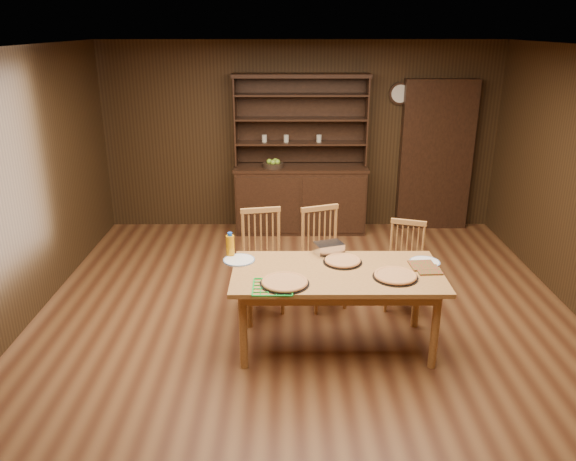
{
  "coord_description": "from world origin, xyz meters",
  "views": [
    {
      "loc": [
        -0.2,
        -4.84,
        2.79
      ],
      "look_at": [
        -0.18,
        0.4,
        0.86
      ],
      "focal_mm": 35.0,
      "sensor_mm": 36.0,
      "label": 1
    }
  ],
  "objects_px": {
    "chair_center": "(323,254)",
    "chair_left": "(263,256)",
    "dining_table": "(337,280)",
    "chair_right": "(405,263)",
    "china_hutch": "(300,190)",
    "juice_bottle": "(230,246)"
  },
  "relations": [
    {
      "from": "chair_center",
      "to": "chair_left",
      "type": "bearing_deg",
      "value": 167.27
    },
    {
      "from": "chair_left",
      "to": "chair_center",
      "type": "height_order",
      "value": "chair_left"
    },
    {
      "from": "dining_table",
      "to": "chair_right",
      "type": "height_order",
      "value": "chair_right"
    },
    {
      "from": "china_hutch",
      "to": "chair_center",
      "type": "bearing_deg",
      "value": -85.46
    },
    {
      "from": "china_hutch",
      "to": "chair_left",
      "type": "xyz_separation_m",
      "value": [
        -0.44,
        -2.31,
        -0.04
      ]
    },
    {
      "from": "juice_bottle",
      "to": "chair_right",
      "type": "bearing_deg",
      "value": 14.66
    },
    {
      "from": "chair_right",
      "to": "juice_bottle",
      "type": "xyz_separation_m",
      "value": [
        -1.74,
        -0.45,
        0.37
      ]
    },
    {
      "from": "dining_table",
      "to": "juice_bottle",
      "type": "height_order",
      "value": "juice_bottle"
    },
    {
      "from": "china_hutch",
      "to": "dining_table",
      "type": "xyz_separation_m",
      "value": [
        0.25,
        -3.1,
        0.07
      ]
    },
    {
      "from": "chair_center",
      "to": "chair_right",
      "type": "distance_m",
      "value": 0.85
    },
    {
      "from": "chair_center",
      "to": "juice_bottle",
      "type": "bearing_deg",
      "value": -169.23
    },
    {
      "from": "china_hutch",
      "to": "dining_table",
      "type": "height_order",
      "value": "china_hutch"
    },
    {
      "from": "chair_center",
      "to": "dining_table",
      "type": "bearing_deg",
      "value": -105.47
    },
    {
      "from": "dining_table",
      "to": "chair_left",
      "type": "distance_m",
      "value": 1.05
    },
    {
      "from": "chair_left",
      "to": "chair_right",
      "type": "bearing_deg",
      "value": -10.84
    },
    {
      "from": "chair_right",
      "to": "juice_bottle",
      "type": "bearing_deg",
      "value": -147.32
    },
    {
      "from": "juice_bottle",
      "to": "chair_center",
      "type": "bearing_deg",
      "value": 30.85
    },
    {
      "from": "chair_left",
      "to": "juice_bottle",
      "type": "relative_size",
      "value": 4.43
    },
    {
      "from": "china_hutch",
      "to": "dining_table",
      "type": "relative_size",
      "value": 1.18
    },
    {
      "from": "dining_table",
      "to": "chair_right",
      "type": "xyz_separation_m",
      "value": [
        0.77,
        0.79,
        -0.18
      ]
    },
    {
      "from": "china_hutch",
      "to": "chair_left",
      "type": "distance_m",
      "value": 2.35
    },
    {
      "from": "china_hutch",
      "to": "juice_bottle",
      "type": "height_order",
      "value": "china_hutch"
    }
  ]
}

